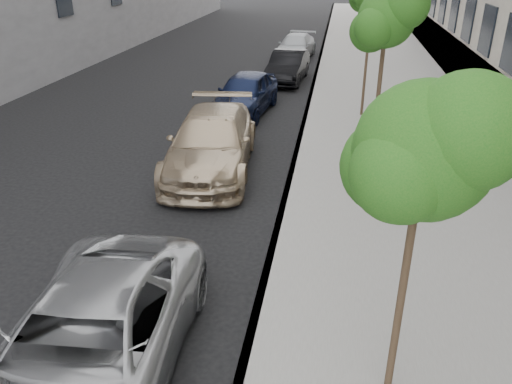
% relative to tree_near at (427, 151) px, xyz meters
% --- Properties ---
extents(sidewalk, '(6.40, 72.00, 0.14)m').
position_rel_tree_near_xyz_m(sidewalk, '(1.07, 22.50, -3.55)').
color(sidewalk, gray).
rests_on(sidewalk, ground).
extents(curb, '(0.15, 72.00, 0.14)m').
position_rel_tree_near_xyz_m(curb, '(-2.05, 22.50, -3.55)').
color(curb, '#9E9B93').
rests_on(curb, ground).
extents(tree_near, '(1.83, 1.63, 4.39)m').
position_rel_tree_near_xyz_m(tree_near, '(0.00, 0.00, 0.00)').
color(tree_near, '#38281C').
rests_on(tree_near, sidewalk).
extents(tree_mid, '(1.63, 1.43, 4.90)m').
position_rel_tree_near_xyz_m(tree_mid, '(-0.00, 6.50, 0.60)').
color(tree_mid, '#38281C').
rests_on(tree_mid, sidewalk).
extents(minivan, '(2.67, 5.28, 1.43)m').
position_rel_tree_near_xyz_m(minivan, '(-4.06, -0.41, -2.90)').
color(minivan, '#A0A2A4').
rests_on(minivan, ground).
extents(suv, '(2.76, 5.68, 1.59)m').
position_rel_tree_near_xyz_m(suv, '(-4.31, 7.47, -2.82)').
color(suv, tan).
rests_on(suv, ground).
extents(sedan_blue, '(2.27, 4.61, 1.51)m').
position_rel_tree_near_xyz_m(sedan_blue, '(-4.37, 13.03, -2.86)').
color(sedan_blue, '#101836').
rests_on(sedan_blue, ground).
extents(sedan_black, '(1.79, 4.36, 1.40)m').
position_rel_tree_near_xyz_m(sedan_black, '(-3.33, 18.43, -2.92)').
color(sedan_black, black).
rests_on(sedan_black, ground).
extents(sedan_rear, '(2.33, 4.71, 1.32)m').
position_rel_tree_near_xyz_m(sedan_rear, '(-3.48, 24.31, -2.96)').
color(sedan_rear, '#989CA0').
rests_on(sedan_rear, ground).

